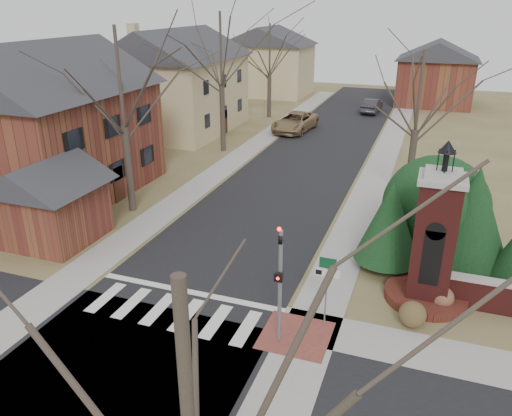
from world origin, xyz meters
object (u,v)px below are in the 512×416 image
at_px(brick_gate_monument, 432,251).
at_px(pickup_truck, 295,122).
at_px(distant_car, 372,106).
at_px(traffic_signal_pole, 280,275).
at_px(sign_post, 327,278).

bearing_deg(brick_gate_monument, pickup_truck, 116.31).
height_order(brick_gate_monument, distant_car, brick_gate_monument).
bearing_deg(brick_gate_monument, distant_car, 100.99).
bearing_deg(brick_gate_monument, traffic_signal_pole, -136.76).
bearing_deg(brick_gate_monument, sign_post, -138.58).
bearing_deg(traffic_signal_pole, sign_post, 47.57).
distance_m(brick_gate_monument, distant_car, 36.42).
relative_size(brick_gate_monument, distant_car, 1.45).
distance_m(traffic_signal_pole, sign_post, 2.02).
xyz_separation_m(brick_gate_monument, pickup_truck, (-12.40, 25.08, -1.33)).
distance_m(brick_gate_monument, pickup_truck, 28.01).
height_order(traffic_signal_pole, pickup_truck, traffic_signal_pole).
bearing_deg(traffic_signal_pole, pickup_truck, 104.63).
bearing_deg(sign_post, pickup_truck, 107.76).
height_order(traffic_signal_pole, brick_gate_monument, brick_gate_monument).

